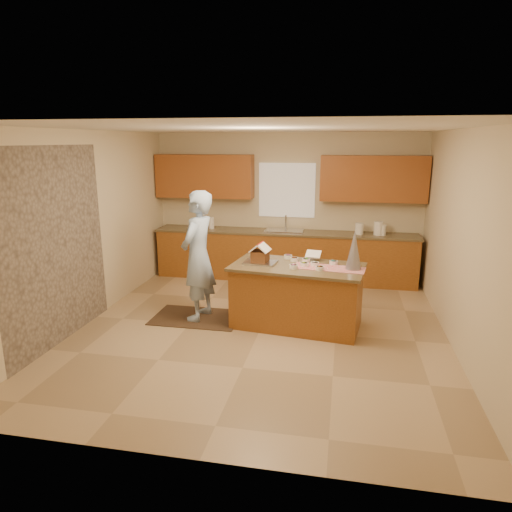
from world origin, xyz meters
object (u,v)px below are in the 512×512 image
boy (198,256)px  tinsel_tree (354,250)px  island_base (297,297)px  gingerbread_house (260,255)px

boy → tinsel_tree: bearing=98.0°
island_base → boy: (-1.43, -0.00, 0.53)m
tinsel_tree → gingerbread_house: (-1.28, 0.06, -0.14)m
boy → gingerbread_house: 0.90m
gingerbread_house → tinsel_tree: bearing=-2.9°
tinsel_tree → gingerbread_house: bearing=177.1°
tinsel_tree → island_base: bearing=176.5°
tinsel_tree → boy: boy is taller
island_base → gingerbread_house: gingerbread_house is taller
island_base → gingerbread_house: 0.79m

